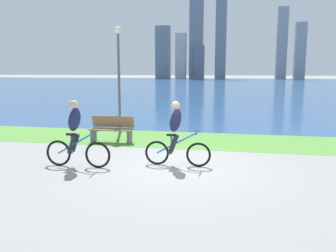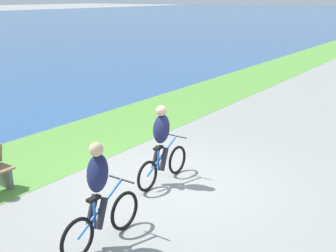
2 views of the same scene
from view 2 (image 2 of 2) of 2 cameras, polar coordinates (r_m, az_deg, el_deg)
The scene contains 4 objects.
ground_plane at distance 9.20m, azimuth -0.00°, elevation -7.50°, with size 300.00×300.00×0.00m, color gray.
grass_strip_bayside at distance 11.44m, azimuth -14.74°, elevation -3.08°, with size 120.00×3.02×0.01m, color #59933D.
cyclist_lead at distance 8.92m, azimuth -0.81°, elevation -2.52°, with size 1.72×0.52×1.68m.
cyclist_trailing at distance 6.81m, azimuth -9.02°, elevation -9.06°, with size 1.75×0.52×1.72m.
Camera 2 is at (-6.89, -4.77, 3.79)m, focal length 46.29 mm.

